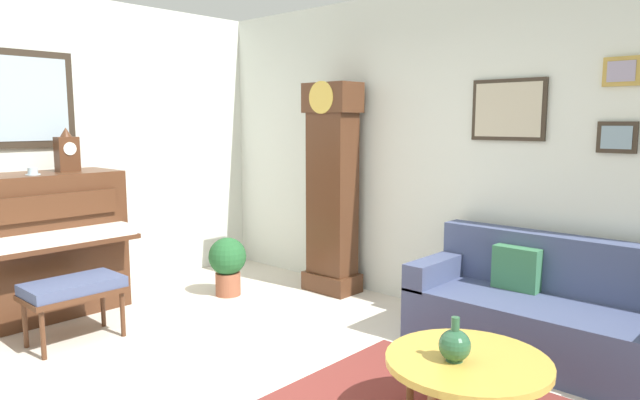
{
  "coord_description": "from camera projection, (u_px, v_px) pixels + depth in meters",
  "views": [
    {
      "loc": [
        2.72,
        -1.99,
        1.66
      ],
      "look_at": [
        -0.37,
        1.36,
        1.03
      ],
      "focal_mm": 31.91,
      "sensor_mm": 36.0,
      "label": 1
    }
  ],
  "objects": [
    {
      "name": "piano",
      "position": [
        33.0,
        246.0,
        4.78
      ],
      "size": [
        0.87,
        1.44,
        1.23
      ],
      "color": "#4C2B19",
      "rests_on": "ground_plane"
    },
    {
      "name": "green_jug",
      "position": [
        455.0,
        345.0,
        3.0
      ],
      "size": [
        0.17,
        0.17,
        0.24
      ],
      "color": "#234C33",
      "rests_on": "coffee_table"
    },
    {
      "name": "couch",
      "position": [
        550.0,
        315.0,
        3.99
      ],
      "size": [
        1.9,
        0.8,
        0.84
      ],
      "color": "#424C70",
      "rests_on": "ground_plane"
    },
    {
      "name": "wall_left",
      "position": [
        31.0,
        150.0,
        5.05
      ],
      "size": [
        0.13,
        4.9,
        2.8
      ],
      "color": "silver",
      "rests_on": "ground_plane"
    },
    {
      "name": "potted_plant",
      "position": [
        228.0,
        262.0,
        5.44
      ],
      "size": [
        0.36,
        0.36,
        0.56
      ],
      "color": "#935138",
      "rests_on": "ground_plane"
    },
    {
      "name": "grandfather_clock",
      "position": [
        332.0,
        194.0,
        5.49
      ],
      "size": [
        0.52,
        0.34,
        2.03
      ],
      "color": "#4C2B19",
      "rests_on": "ground_plane"
    },
    {
      "name": "piano_bench",
      "position": [
        73.0,
        290.0,
        4.26
      ],
      "size": [
        0.42,
        0.7,
        0.48
      ],
      "color": "#4C2B19",
      "rests_on": "ground_plane"
    },
    {
      "name": "wall_back",
      "position": [
        431.0,
        150.0,
        5.04
      ],
      "size": [
        5.3,
        0.13,
        2.8
      ],
      "color": "silver",
      "rests_on": "ground_plane"
    },
    {
      "name": "mantel_clock",
      "position": [
        67.0,
        152.0,
        4.91
      ],
      "size": [
        0.13,
        0.18,
        0.38
      ],
      "color": "#4C2B19",
      "rests_on": "piano"
    },
    {
      "name": "teacup",
      "position": [
        33.0,
        172.0,
        4.61
      ],
      "size": [
        0.12,
        0.12,
        0.06
      ],
      "color": "#ADC6D6",
      "rests_on": "piano"
    },
    {
      "name": "coffee_table",
      "position": [
        468.0,
        363.0,
        3.04
      ],
      "size": [
        0.88,
        0.88,
        0.4
      ],
      "color": "gold",
      "rests_on": "ground_plane"
    }
  ]
}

